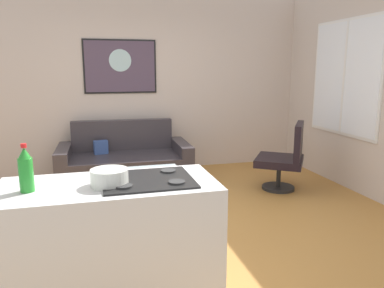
% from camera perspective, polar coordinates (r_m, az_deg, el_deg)
% --- Properties ---
extents(ground, '(6.40, 6.40, 0.04)m').
position_cam_1_polar(ground, '(4.05, -2.26, -12.83)').
color(ground, '#AE7636').
extents(back_wall, '(6.40, 0.05, 2.80)m').
position_cam_1_polar(back_wall, '(6.08, -7.44, 9.06)').
color(back_wall, beige).
rests_on(back_wall, ground).
extents(right_wall, '(0.05, 6.40, 2.80)m').
position_cam_1_polar(right_wall, '(5.20, 26.58, 7.57)').
color(right_wall, beige).
rests_on(right_wall, ground).
extents(couch, '(1.90, 0.98, 0.87)m').
position_cam_1_polar(couch, '(5.61, -10.26, -2.85)').
color(couch, '#322D31').
rests_on(couch, ground).
extents(coffee_table, '(0.97, 0.51, 0.44)m').
position_cam_1_polar(coffee_table, '(4.51, -8.01, -4.65)').
color(coffee_table, silver).
rests_on(coffee_table, ground).
extents(armchair, '(0.86, 0.87, 0.94)m').
position_cam_1_polar(armchair, '(5.23, 14.14, -2.03)').
color(armchair, black).
rests_on(armchair, ground).
extents(kitchen_counter, '(1.42, 0.66, 0.93)m').
position_cam_1_polar(kitchen_counter, '(2.69, -12.15, -15.10)').
color(kitchen_counter, silver).
rests_on(kitchen_counter, ground).
extents(soda_bottle, '(0.09, 0.09, 0.30)m').
position_cam_1_polar(soda_bottle, '(2.48, -24.10, -3.68)').
color(soda_bottle, '#26902C').
rests_on(soda_bottle, kitchen_counter).
extents(mixing_bowl, '(0.24, 0.24, 0.11)m').
position_cam_1_polar(mixing_bowl, '(2.46, -12.53, -5.06)').
color(mixing_bowl, silver).
rests_on(mixing_bowl, kitchen_counter).
extents(wall_painting, '(1.12, 0.03, 0.82)m').
position_cam_1_polar(wall_painting, '(6.00, -10.92, 11.59)').
color(wall_painting, black).
extents(window, '(0.03, 1.43, 1.59)m').
position_cam_1_polar(window, '(5.63, 22.34, 9.36)').
color(window, silver).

